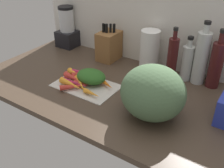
{
  "coord_description": "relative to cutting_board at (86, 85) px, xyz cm",
  "views": [
    {
      "loc": [
        58.96,
        -102.43,
        73.52
      ],
      "look_at": [
        -1.45,
        -10.49,
        8.8
      ],
      "focal_mm": 41.7,
      "sensor_mm": 36.0,
      "label": 1
    }
  ],
  "objects": [
    {
      "name": "carrot_4",
      "position": [
        -0.99,
        -3.14,
        1.92
      ],
      "size": [
        15.51,
        12.21,
        3.05
      ],
      "primitive_type": "cone",
      "rotation": [
        0.0,
        1.57,
        -0.62
      ],
      "color": "orange",
      "rests_on": "cutting_board"
    },
    {
      "name": "carrot_12",
      "position": [
        -2.1,
        -6.1,
        1.85
      ],
      "size": [
        13.53,
        14.17,
        2.89
      ],
      "primitive_type": "cone",
      "rotation": [
        0.0,
        1.57,
        0.82
      ],
      "color": "red",
      "rests_on": "cutting_board"
    },
    {
      "name": "carrot_6",
      "position": [
        1.59,
        0.64,
        1.72
      ],
      "size": [
        15.68,
        10.06,
        2.63
      ],
      "primitive_type": "cone",
      "rotation": [
        0.0,
        1.57,
        0.49
      ],
      "color": "red",
      "rests_on": "cutting_board"
    },
    {
      "name": "blender_appliance",
      "position": [
        -47.07,
        39.11,
        12.1
      ],
      "size": [
        13.93,
        13.93,
        29.08
      ],
      "color": "black",
      "rests_on": "ground_plane"
    },
    {
      "name": "carrot_8",
      "position": [
        -4.67,
        -4.28,
        2.11
      ],
      "size": [
        16.95,
        5.15,
        3.43
      ],
      "primitive_type": "cone",
      "rotation": [
        0.0,
        1.57,
        0.1
      ],
      "color": "#B2264C",
      "rests_on": "cutting_board"
    },
    {
      "name": "bottle_3",
      "position": [
        57.68,
        38.04,
        12.94
      ],
      "size": [
        7.11,
        7.11,
        32.23
      ],
      "color": "#471919",
      "rests_on": "ground_plane"
    },
    {
      "name": "carrot_1",
      "position": [
        -5.08,
        7.15,
        1.6
      ],
      "size": [
        9.89,
        9.0,
        2.4
      ],
      "primitive_type": "cone",
      "rotation": [
        0.0,
        1.57,
        -0.71
      ],
      "color": "orange",
      "rests_on": "cutting_board"
    },
    {
      "name": "wall_back",
      "position": [
        20.46,
        46.2,
        29.6
      ],
      "size": [
        170.0,
        3.0,
        60.0
      ],
      "primitive_type": "cube",
      "color": "silver",
      "rests_on": "ground_plane"
    },
    {
      "name": "carrot_0",
      "position": [
        -8.06,
        7.54,
        2.04
      ],
      "size": [
        13.61,
        7.38,
        3.28
      ],
      "primitive_type": "cone",
      "rotation": [
        0.0,
        1.57,
        0.33
      ],
      "color": "#B2264C",
      "rests_on": "cutting_board"
    },
    {
      "name": "carrot_9",
      "position": [
        -6.51,
        1.17,
        1.89
      ],
      "size": [
        17.43,
        4.81,
        2.97
      ],
      "primitive_type": "cone",
      "rotation": [
        0.0,
        1.57,
        0.11
      ],
      "color": "red",
      "rests_on": "cutting_board"
    },
    {
      "name": "carrot_2",
      "position": [
        -10.03,
        3.5,
        2.09
      ],
      "size": [
        14.53,
        7.89,
        3.37
      ],
      "primitive_type": "cone",
      "rotation": [
        0.0,
        1.57,
        -0.34
      ],
      "color": "orange",
      "rests_on": "cutting_board"
    },
    {
      "name": "carrot_greens_pile",
      "position": [
        0.73,
        3.98,
        4.04
      ],
      "size": [
        17.19,
        13.23,
        7.27
      ],
      "primitive_type": "ellipsoid",
      "color": "#2D6023",
      "rests_on": "cutting_board"
    },
    {
      "name": "paper_towel_roll",
      "position": [
        19.4,
        37.2,
        11.93
      ],
      "size": [
        11.32,
        11.32,
        24.67
      ],
      "primitive_type": "cylinder",
      "color": "white",
      "rests_on": "ground_plane"
    },
    {
      "name": "winter_squash",
      "position": [
        41.48,
        -4.31,
        12.04
      ],
      "size": [
        29.24,
        27.53,
        24.89
      ],
      "primitive_type": "ellipsoid",
      "color": "#4C6B47",
      "rests_on": "ground_plane"
    },
    {
      "name": "carrot_10",
      "position": [
        9.46,
        -6.91,
        1.75
      ],
      "size": [
        10.22,
        3.5,
        2.69
      ],
      "primitive_type": "cone",
      "rotation": [
        0.0,
        1.57,
        -0.08
      ],
      "color": "orange",
      "rests_on": "cutting_board"
    },
    {
      "name": "knife_block",
      "position": [
        -9.02,
        36.21,
        9.13
      ],
      "size": [
        11.4,
        15.66,
        24.07
      ],
      "color": "brown",
      "rests_on": "ground_plane"
    },
    {
      "name": "carrot_7",
      "position": [
        -7.46,
        -0.51,
        2.09
      ],
      "size": [
        16.84,
        6.58,
        3.38
      ],
      "primitive_type": "cone",
      "rotation": [
        0.0,
        1.57,
        -0.2
      ],
      "color": "red",
      "rests_on": "cutting_board"
    },
    {
      "name": "bottle_1",
      "position": [
        42.48,
        37.5,
        10.3
      ],
      "size": [
        6.3,
        6.3,
        25.68
      ],
      "color": "silver",
      "rests_on": "ground_plane"
    },
    {
      "name": "bottle_2",
      "position": [
        49.52,
        38.03,
        14.73
      ],
      "size": [
        7.38,
        7.38,
        35.05
      ],
      "color": "silver",
      "rests_on": "ground_plane"
    },
    {
      "name": "cutting_board",
      "position": [
        0.0,
        0.0,
        0.0
      ],
      "size": [
        34.92,
        22.41,
        0.8
      ],
      "primitive_type": "cube",
      "color": "beige",
      "rests_on": "ground_plane"
    },
    {
      "name": "carrot_11",
      "position": [
        9.51,
        5.05,
        2.09
      ],
      "size": [
        13.44,
        8.06,
        3.38
      ],
      "primitive_type": "cone",
      "rotation": [
        0.0,
        1.57,
        -0.38
      ],
      "color": "orange",
      "rests_on": "cutting_board"
    },
    {
      "name": "carrot_3",
      "position": [
        -4.6,
        -6.4,
        2.19
      ],
      "size": [
        16.53,
        5.31,
        3.57
      ],
      "primitive_type": "cone",
      "rotation": [
        0.0,
        1.57,
        -0.11
      ],
      "color": "orange",
      "rests_on": "cutting_board"
    },
    {
      "name": "ground_plane",
      "position": [
        20.46,
        7.7,
        -1.9
      ],
      "size": [
        170.0,
        80.0,
        3.0
      ],
      "primitive_type": "cube",
      "color": "#47382B"
    },
    {
      "name": "bottle_0",
      "position": [
        34.77,
        34.61,
        12.14
      ],
      "size": [
        5.82,
        5.82,
        30.02
      ],
      "color": "#471919",
      "rests_on": "ground_plane"
    },
    {
      "name": "carrot_5",
      "position": [
        -7.35,
        6.4,
        2.18
      ],
      "size": [
        10.45,
        11.77,
        3.56
      ],
      "primitive_type": "cone",
      "rotation": [
        0.0,
        1.57,
        0.89
      ],
      "color": "red",
      "rests_on": "cutting_board"
    }
  ]
}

